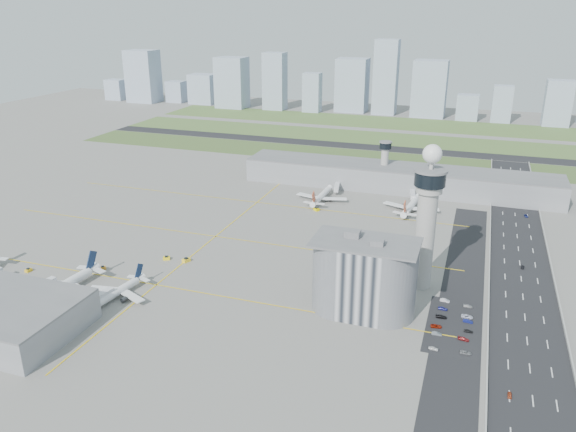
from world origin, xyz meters
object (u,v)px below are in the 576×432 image
(secondary_tower, at_px, (385,160))
(car_lot_4, at_px, (443,308))
(airplane_far_a, at_px, (322,192))
(car_lot_0, at_px, (433,348))
(control_tower, at_px, (427,212))
(car_lot_5, at_px, (445,300))
(airplane_near_b, at_px, (60,282))
(car_lot_2, at_px, (436,326))
(tug_0, at_px, (28,270))
(tug_2, at_px, (186,260))
(car_lot_3, at_px, (441,317))
(airplane_far_b, at_px, (412,201))
(car_lot_9, at_px, (468,321))
(airplane_near_c, at_px, (115,288))
(jet_bridge_far_1, at_px, (412,193))
(tug_1, at_px, (103,268))
(car_hw_2, at_px, (526,216))
(car_lot_7, at_px, (464,339))
(car_hw_4, at_px, (500,184))
(jet_bridge_near_2, at_px, (87,307))
(admin_building, at_px, (364,277))
(car_lot_8, at_px, (468,331))
(car_lot_11, at_px, (468,306))
(tug_3, at_px, (167,258))
(car_lot_6, at_px, (466,353))
(car_hw_0, at_px, (510,395))
(car_hw_1, at_px, (523,267))
(car_lot_10, at_px, (467,316))
(jet_bridge_far_0, at_px, (337,186))
(tug_5, at_px, (423,217))
(tug_4, at_px, (316,209))
(jet_bridge_near_1, at_px, (28,296))

(secondary_tower, xyz_separation_m, car_lot_4, (53.29, -160.61, -18.14))
(airplane_far_a, distance_m, car_lot_0, 171.31)
(control_tower, height_order, car_lot_5, control_tower)
(secondary_tower, relative_size, airplane_near_b, 0.72)
(control_tower, distance_m, car_lot_2, 48.99)
(tug_0, bearing_deg, tug_2, -146.39)
(tug_2, distance_m, car_lot_3, 123.21)
(car_lot_4, bearing_deg, airplane_far_b, 17.79)
(car_lot_4, bearing_deg, car_lot_5, 2.37)
(airplane_far_a, height_order, car_lot_9, airplane_far_a)
(airplane_near_c, height_order, car_lot_4, airplane_near_c)
(airplane_far_a, height_order, jet_bridge_far_1, airplane_far_a)
(tug_1, height_order, car_hw_2, tug_1)
(airplane_far_a, xyz_separation_m, car_lot_7, (94.57, -138.87, -4.94))
(secondary_tower, height_order, airplane_far_a, secondary_tower)
(airplane_far_b, bearing_deg, car_lot_5, -159.93)
(airplane_far_b, bearing_deg, car_hw_4, -30.09)
(secondary_tower, bearing_deg, jet_bridge_near_2, -111.47)
(admin_building, xyz_separation_m, car_lot_8, (41.95, -2.94, -14.74))
(car_lot_2, relative_size, car_lot_11, 1.15)
(tug_2, height_order, tug_3, tug_2)
(tug_3, distance_m, car_lot_6, 147.69)
(secondary_tower, bearing_deg, car_hw_2, -19.25)
(control_tower, relative_size, car_hw_0, 20.00)
(car_lot_8, bearing_deg, car_hw_0, -157.00)
(control_tower, xyz_separation_m, car_lot_9, (21.49, -25.61, -34.41))
(car_lot_4, height_order, car_hw_1, car_lot_4)
(airplane_far_b, height_order, car_lot_10, airplane_far_b)
(car_lot_10, bearing_deg, car_lot_2, 136.57)
(jet_bridge_near_2, relative_size, car_lot_4, 3.62)
(car_hw_2, bearing_deg, car_lot_10, -108.93)
(tug_1, height_order, car_lot_4, tug_1)
(car_lot_4, bearing_deg, tug_0, 102.50)
(airplane_near_c, relative_size, car_lot_3, 7.83)
(tug_2, xyz_separation_m, car_lot_4, (122.50, -6.74, -0.41))
(airplane_far_b, relative_size, car_lot_5, 10.18)
(airplane_far_b, height_order, jet_bridge_near_2, airplane_far_b)
(control_tower, relative_size, car_lot_3, 14.62)
(jet_bridge_far_0, xyz_separation_m, car_lot_10, (91.00, -146.00, -2.21))
(tug_5, bearing_deg, car_lot_5, -61.57)
(jet_bridge_far_0, bearing_deg, airplane_near_c, -26.07)
(jet_bridge_far_0, xyz_separation_m, car_lot_9, (91.49, -149.61, -2.22))
(car_hw_0, bearing_deg, tug_5, 106.54)
(car_hw_0, relative_size, car_hw_2, 0.79)
(tug_4, xyz_separation_m, car_lot_5, (83.37, -91.14, -0.35))
(secondary_tower, distance_m, car_hw_2, 98.18)
(jet_bridge_near_1, relative_size, car_lot_0, 3.93)
(car_lot_0, relative_size, car_hw_0, 1.10)
(airplane_far_b, height_order, tug_1, airplane_far_b)
(airplane_far_b, distance_m, car_lot_10, 127.24)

